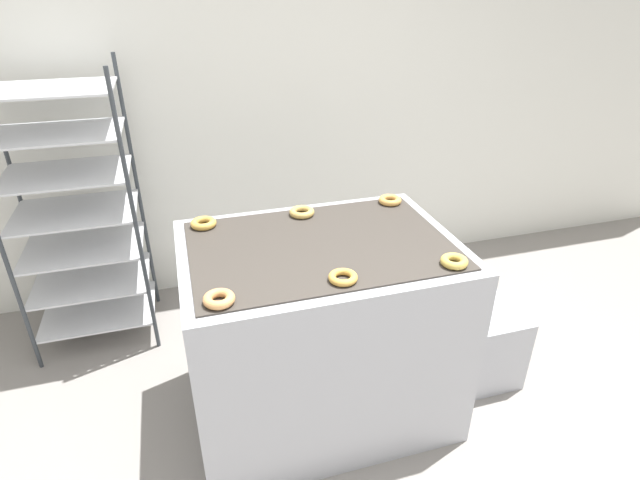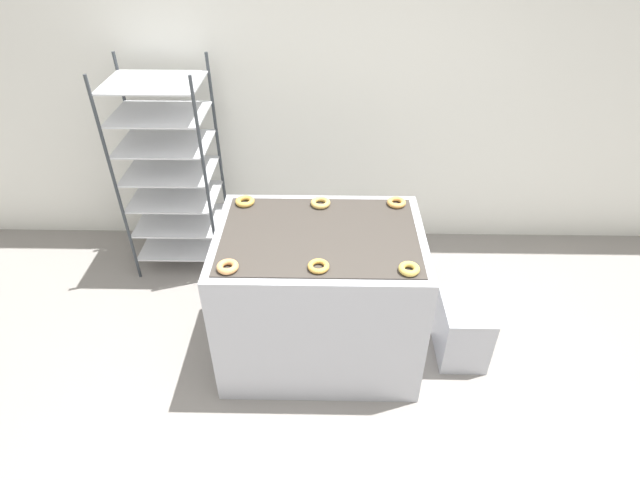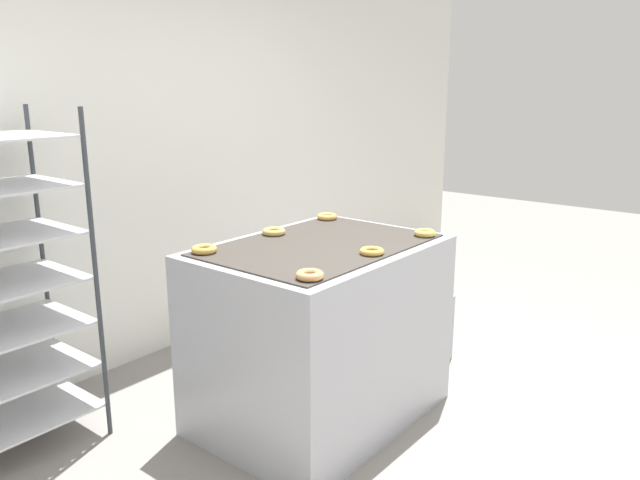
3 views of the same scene
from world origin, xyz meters
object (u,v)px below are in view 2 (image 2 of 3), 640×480
object	(u,v)px
glaze_bin	(463,331)
donut_near_right	(409,269)
donut_far_left	(245,201)
baking_rack_cart	(170,171)
donut_far_center	(321,203)
donut_far_right	(396,202)
donut_near_left	(228,267)
fryer_machine	(320,295)
donut_near_center	(319,266)

from	to	relation	value
glaze_bin	donut_near_right	size ratio (longest dim) A/B	3.78
glaze_bin	donut_far_left	distance (m)	1.69
glaze_bin	baking_rack_cart	bearing A→B (deg)	154.11
donut_far_center	donut_far_right	bearing A→B (deg)	1.66
donut_far_center	donut_near_left	bearing A→B (deg)	-126.71
donut_near_left	donut_far_left	world-z (taller)	donut_near_left
donut_far_center	donut_far_right	xyz separation A→B (m)	(0.49, 0.01, -0.00)
donut_near_left	donut_near_right	distance (m)	0.98
glaze_bin	donut_far_center	xyz separation A→B (m)	(-0.96, 0.37, 0.78)
donut_far_right	fryer_machine	bearing A→B (deg)	-145.38
baking_rack_cart	donut_far_center	bearing A→B (deg)	-29.68
donut_far_right	donut_near_right	bearing A→B (deg)	-90.36
donut_near_left	donut_near_center	world-z (taller)	donut_near_left
donut_far_left	donut_far_center	distance (m)	0.49
donut_near_left	glaze_bin	bearing A→B (deg)	11.44
donut_near_right	donut_far_center	size ratio (longest dim) A/B	0.91
donut_near_center	donut_far_left	size ratio (longest dim) A/B	0.95
donut_far_left	donut_far_right	xyz separation A→B (m)	(0.98, 0.01, -0.00)
baking_rack_cart	donut_far_center	distance (m)	1.36
donut_near_center	donut_near_right	world-z (taller)	donut_near_right
glaze_bin	donut_near_left	size ratio (longest dim) A/B	3.65
baking_rack_cart	donut_far_right	size ratio (longest dim) A/B	13.80
glaze_bin	donut_far_left	size ratio (longest dim) A/B	3.52
baking_rack_cart	donut_near_left	world-z (taller)	baking_rack_cart
baking_rack_cart	donut_near_center	size ratio (longest dim) A/B	14.20
fryer_machine	donut_far_center	world-z (taller)	donut_far_center
baking_rack_cart	donut_far_left	xyz separation A→B (m)	(0.68, -0.66, 0.14)
donut_near_left	donut_far_right	size ratio (longest dim) A/B	0.98
baking_rack_cart	donut_far_left	size ratio (longest dim) A/B	13.49
donut_near_left	donut_far_center	world-z (taller)	donut_near_left
glaze_bin	donut_near_right	bearing A→B (deg)	-148.36
donut_near_center	donut_near_right	distance (m)	0.49
baking_rack_cart	glaze_bin	size ratio (longest dim) A/B	3.84
donut_near_left	donut_far_center	bearing A→B (deg)	53.29
fryer_machine	donut_near_center	xyz separation A→B (m)	(0.00, -0.32, 0.50)
donut_near_center	donut_far_center	xyz separation A→B (m)	(0.00, 0.65, 0.00)
donut_near_center	donut_far_left	distance (m)	0.82
fryer_machine	glaze_bin	distance (m)	1.00
donut_near_center	fryer_machine	bearing A→B (deg)	90.02
glaze_bin	donut_far_center	bearing A→B (deg)	159.11
glaze_bin	donut_far_right	world-z (taller)	donut_far_right
baking_rack_cart	donut_near_right	bearing A→B (deg)	-38.77
glaze_bin	donut_near_right	distance (m)	0.96
baking_rack_cart	donut_far_right	xyz separation A→B (m)	(1.66, -0.66, 0.14)
baking_rack_cart	donut_far_right	world-z (taller)	baking_rack_cart
donut_near_left	donut_near_center	size ratio (longest dim) A/B	1.01
donut_near_right	donut_far_right	xyz separation A→B (m)	(0.00, 0.68, -0.00)
fryer_machine	donut_near_left	size ratio (longest dim) A/B	10.54
donut_near_center	donut_far_center	size ratio (longest dim) A/B	0.93
fryer_machine	baking_rack_cart	world-z (taller)	baking_rack_cart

